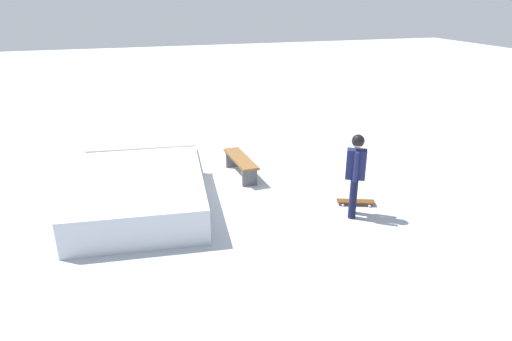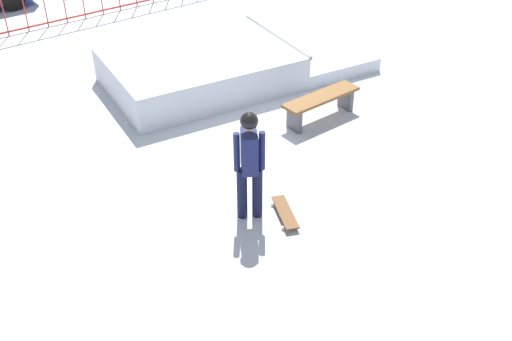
{
  "view_description": "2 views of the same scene",
  "coord_description": "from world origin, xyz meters",
  "px_view_note": "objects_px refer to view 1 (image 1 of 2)",
  "views": [
    {
      "loc": [
        -9.35,
        0.92,
        4.25
      ],
      "look_at": [
        -1.37,
        -1.53,
        0.9
      ],
      "focal_mm": 31.27,
      "sensor_mm": 36.0,
      "label": 1
    },
    {
      "loc": [
        -6.17,
        -9.19,
        5.67
      ],
      "look_at": [
        -2.24,
        -3.63,
        1.0
      ],
      "focal_mm": 43.12,
      "sensor_mm": 36.0,
      "label": 2
    }
  ],
  "objects_px": {
    "skate_ramp": "(141,185)",
    "skater": "(356,170)",
    "park_bench": "(241,162)",
    "skateboard": "(356,201)"
  },
  "relations": [
    {
      "from": "skater",
      "to": "park_bench",
      "type": "bearing_deg",
      "value": -29.73
    },
    {
      "from": "skateboard",
      "to": "park_bench",
      "type": "xyz_separation_m",
      "value": [
        2.3,
        1.93,
        0.28
      ]
    },
    {
      "from": "skateboard",
      "to": "skater",
      "type": "bearing_deg",
      "value": 73.49
    },
    {
      "from": "skate_ramp",
      "to": "skater",
      "type": "bearing_deg",
      "value": -111.54
    },
    {
      "from": "skateboard",
      "to": "park_bench",
      "type": "distance_m",
      "value": 3.02
    },
    {
      "from": "skateboard",
      "to": "park_bench",
      "type": "bearing_deg",
      "value": -29.03
    },
    {
      "from": "park_bench",
      "to": "skateboard",
      "type": "bearing_deg",
      "value": -139.99
    },
    {
      "from": "skate_ramp",
      "to": "skater",
      "type": "height_order",
      "value": "skater"
    },
    {
      "from": "skate_ramp",
      "to": "park_bench",
      "type": "relative_size",
      "value": 3.48
    },
    {
      "from": "skater",
      "to": "skateboard",
      "type": "height_order",
      "value": "skater"
    }
  ]
}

